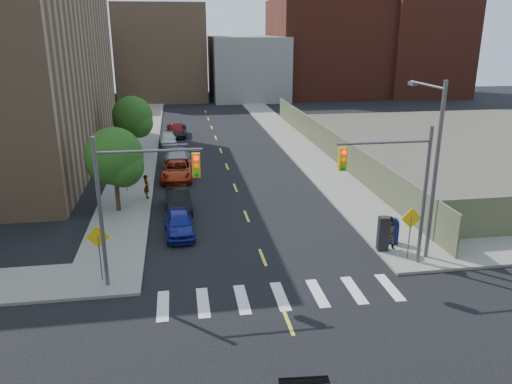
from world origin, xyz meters
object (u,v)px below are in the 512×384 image
object	(u,v)px
parked_car_grey	(176,131)
pedestrian_east	(388,233)
parked_car_maroon	(176,130)
parked_car_silver	(177,158)
parked_car_blue	(179,223)
parked_car_red	(177,170)
mailbox	(393,231)
pedestrian_west	(147,187)
parked_car_white	(168,139)
payphone	(383,234)
parked_car_black	(178,200)

from	to	relation	value
parked_car_grey	pedestrian_east	distance (m)	33.42
parked_car_maroon	parked_car_silver	bearing A→B (deg)	-88.49
parked_car_blue	parked_car_red	distance (m)	11.25
parked_car_grey	pedestrian_east	bearing A→B (deg)	-70.00
mailbox	pedestrian_east	distance (m)	0.91
parked_car_maroon	pedestrian_west	bearing A→B (deg)	-94.17
parked_car_grey	mailbox	xyz separation A→B (m)	(11.39, -30.98, 0.19)
parked_car_white	pedestrian_east	size ratio (longest dim) A/B	2.24
parked_car_white	parked_car_blue	bearing A→B (deg)	-91.82
parked_car_silver	parked_car_blue	bearing A→B (deg)	-87.91
parked_car_blue	parked_car_silver	size ratio (longest dim) A/B	0.76
pedestrian_west	parked_car_blue	bearing A→B (deg)	-171.77
parked_car_silver	payphone	distance (m)	21.68
payphone	pedestrian_east	xyz separation A→B (m)	(0.29, 0.10, -0.01)
mailbox	pedestrian_west	bearing A→B (deg)	164.68
mailbox	pedestrian_west	size ratio (longest dim) A/B	0.88
parked_car_blue	parked_car_maroon	world-z (taller)	parked_car_maroon
payphone	pedestrian_west	xyz separation A→B (m)	(-12.60, 10.57, -0.11)
parked_car_grey	pedestrian_west	xyz separation A→B (m)	(-2.10, -21.17, 0.31)
parked_car_white	parked_car_red	bearing A→B (deg)	-89.92
parked_car_white	parked_car_grey	xyz separation A→B (m)	(0.84, 4.27, -0.04)
parked_car_black	pedestrian_west	size ratio (longest dim) A/B	2.57
parked_car_white	parked_car_maroon	xyz separation A→B (m)	(0.84, 4.22, -0.02)
parked_car_black	parked_car_silver	xyz separation A→B (m)	(0.00, 10.87, 0.07)
parked_car_grey	mailbox	bearing A→B (deg)	-68.65
parked_car_maroon	parked_car_red	bearing A→B (deg)	-88.49
parked_car_silver	pedestrian_east	bearing A→B (deg)	-58.15
payphone	parked_car_silver	bearing A→B (deg)	125.45
parked_car_red	parked_car_grey	bearing A→B (deg)	93.88
parked_car_black	pedestrian_east	world-z (taller)	pedestrian_east
mailbox	parked_car_white	bearing A→B (deg)	135.32
parked_car_maroon	parked_car_grey	world-z (taller)	parked_car_maroon
parked_car_white	parked_car_grey	distance (m)	4.35
parked_car_red	parked_car_white	world-z (taller)	parked_car_red
parked_car_black	mailbox	world-z (taller)	mailbox
parked_car_blue	parked_car_red	world-z (taller)	parked_car_red
parked_car_blue	pedestrian_east	bearing A→B (deg)	-23.16
parked_car_red	parked_car_silver	size ratio (longest dim) A/B	0.99
parked_car_blue	parked_car_maroon	size ratio (longest dim) A/B	0.97
parked_car_blue	parked_car_white	bearing A→B (deg)	89.27
parked_car_red	pedestrian_west	bearing A→B (deg)	-109.79
parked_car_blue	parked_car_black	size ratio (longest dim) A/B	0.94
parked_car_red	pedestrian_east	distance (m)	18.68
parked_car_white	pedestrian_east	bearing A→B (deg)	-70.86
pedestrian_west	parked_car_silver	bearing A→B (deg)	-23.82
parked_car_silver	parked_car_grey	world-z (taller)	parked_car_silver
payphone	pedestrian_east	size ratio (longest dim) A/B	1.01
parked_car_red	parked_car_silver	bearing A→B (deg)	93.88
parked_car_silver	parked_car_grey	distance (m)	12.76
parked_car_silver	mailbox	size ratio (longest dim) A/B	3.63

